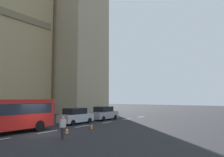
# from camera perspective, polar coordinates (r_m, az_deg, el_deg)

# --- Properties ---
(ground_plane) EXTENTS (160.00, 160.00, 0.00)m
(ground_plane) POSITION_cam_1_polar(r_m,az_deg,el_deg) (20.13, -18.76, -13.54)
(ground_plane) COLOR #262628
(lane_centre_marking) EXTENTS (34.40, 0.16, 0.01)m
(lane_centre_marking) POSITION_cam_1_polar(r_m,az_deg,el_deg) (22.22, -11.87, -12.87)
(lane_centre_marking) COLOR silver
(lane_centre_marking) RESTS_ON ground_plane
(sedan_lead) EXTENTS (4.40, 1.86, 1.85)m
(sedan_lead) POSITION_cam_1_polar(r_m,az_deg,el_deg) (26.08, -9.51, -9.74)
(sedan_lead) COLOR #B7B7BC
(sedan_lead) RESTS_ON ground_plane
(sedan_trailing) EXTENTS (4.40, 1.86, 1.85)m
(sedan_trailing) POSITION_cam_1_polar(r_m,az_deg,el_deg) (30.29, -2.06, -9.16)
(sedan_trailing) COLOR gray
(sedan_trailing) RESTS_ON ground_plane
(traffic_cone_west) EXTENTS (0.36, 0.36, 0.58)m
(traffic_cone_west) POSITION_cam_1_polar(r_m,az_deg,el_deg) (19.10, -11.77, -13.32)
(traffic_cone_west) COLOR black
(traffic_cone_west) RESTS_ON ground_plane
(traffic_cone_middle) EXTENTS (0.36, 0.36, 0.58)m
(traffic_cone_middle) POSITION_cam_1_polar(r_m,az_deg,el_deg) (21.56, -5.43, -12.45)
(traffic_cone_middle) COLOR black
(traffic_cone_middle) RESTS_ON ground_plane
(pedestrian_near_cones) EXTENTS (0.43, 0.36, 1.69)m
(pedestrian_near_cones) POSITION_cam_1_polar(r_m,az_deg,el_deg) (16.75, -12.86, -12.29)
(pedestrian_near_cones) COLOR #333333
(pedestrian_near_cones) RESTS_ON ground_plane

